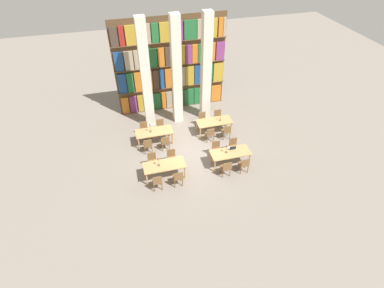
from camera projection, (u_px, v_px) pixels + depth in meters
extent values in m
plane|color=gray|center=(191.00, 153.00, 15.41)|extent=(40.00, 40.00, 0.00)
cube|color=brown|center=(171.00, 65.00, 17.05)|extent=(6.39, 0.06, 5.50)
cube|color=brown|center=(173.00, 106.00, 18.80)|extent=(6.39, 0.35, 0.03)
cube|color=orange|center=(125.00, 105.00, 17.85)|extent=(0.42, 0.20, 1.08)
cube|color=#84387A|center=(133.00, 104.00, 17.95)|extent=(0.41, 0.20, 1.08)
cube|color=#B7932D|center=(141.00, 103.00, 18.03)|extent=(0.32, 0.20, 1.08)
cube|color=orange|center=(148.00, 102.00, 18.12)|extent=(0.50, 0.20, 1.08)
cube|color=#236B38|center=(157.00, 101.00, 18.23)|extent=(0.45, 0.20, 1.08)
cube|color=orange|center=(164.00, 100.00, 18.31)|extent=(0.26, 0.20, 1.08)
cube|color=tan|center=(169.00, 99.00, 18.37)|extent=(0.34, 0.20, 1.08)
cube|color=#47382D|center=(178.00, 98.00, 18.49)|extent=(0.67, 0.20, 1.08)
cube|color=#236B38|center=(189.00, 96.00, 18.62)|extent=(0.61, 0.20, 1.08)
cube|color=#236B38|center=(199.00, 95.00, 18.75)|extent=(0.63, 0.20, 1.08)
cube|color=#236B38|center=(207.00, 94.00, 18.86)|extent=(0.38, 0.20, 1.08)
cube|color=orange|center=(216.00, 93.00, 18.97)|extent=(0.62, 0.20, 1.08)
cube|color=brown|center=(172.00, 86.00, 17.92)|extent=(6.39, 0.35, 0.03)
cube|color=navy|center=(122.00, 83.00, 16.94)|extent=(0.46, 0.20, 1.20)
cube|color=#236B38|center=(130.00, 82.00, 17.03)|extent=(0.36, 0.20, 1.20)
cube|color=orange|center=(141.00, 81.00, 17.15)|extent=(0.69, 0.20, 1.20)
cube|color=orange|center=(150.00, 80.00, 17.25)|extent=(0.29, 0.20, 1.20)
cube|color=#47382D|center=(156.00, 79.00, 17.32)|extent=(0.32, 0.20, 1.20)
cube|color=navy|center=(162.00, 79.00, 17.39)|extent=(0.25, 0.20, 1.20)
cube|color=orange|center=(169.00, 78.00, 17.48)|extent=(0.51, 0.20, 1.20)
cube|color=tan|center=(180.00, 76.00, 17.60)|extent=(0.62, 0.20, 1.20)
cube|color=#B7932D|center=(190.00, 75.00, 17.72)|extent=(0.50, 0.20, 1.20)
cube|color=navy|center=(200.00, 74.00, 17.84)|extent=(0.69, 0.20, 1.20)
cube|color=#236B38|center=(209.00, 73.00, 17.96)|extent=(0.38, 0.20, 1.20)
cube|color=#B7932D|center=(218.00, 72.00, 18.06)|extent=(0.58, 0.20, 1.20)
cube|color=brown|center=(171.00, 65.00, 17.04)|extent=(6.39, 0.35, 0.03)
cube|color=navy|center=(119.00, 62.00, 16.10)|extent=(0.47, 0.20, 1.07)
cube|color=tan|center=(129.00, 60.00, 16.21)|extent=(0.47, 0.20, 1.07)
cube|color=tan|center=(139.00, 59.00, 16.32)|extent=(0.57, 0.20, 1.07)
cube|color=#236B38|center=(151.00, 58.00, 16.45)|extent=(0.62, 0.20, 1.07)
cube|color=orange|center=(161.00, 57.00, 16.56)|extent=(0.36, 0.20, 1.07)
cube|color=#47382D|center=(169.00, 56.00, 16.65)|extent=(0.46, 0.20, 1.07)
cube|color=#B7932D|center=(179.00, 55.00, 16.77)|extent=(0.62, 0.20, 1.07)
cube|color=#84387A|center=(189.00, 54.00, 16.87)|extent=(0.35, 0.20, 1.07)
cube|color=orange|center=(195.00, 53.00, 16.94)|extent=(0.32, 0.20, 1.07)
cube|color=#236B38|center=(201.00, 53.00, 17.01)|extent=(0.36, 0.20, 1.07)
cube|color=orange|center=(210.00, 52.00, 17.12)|extent=(0.59, 0.20, 1.07)
cube|color=#84387A|center=(220.00, 51.00, 17.24)|extent=(0.49, 0.20, 1.07)
cube|color=brown|center=(170.00, 41.00, 16.16)|extent=(6.39, 0.35, 0.03)
cube|color=#47382D|center=(114.00, 37.00, 15.23)|extent=(0.39, 0.20, 1.03)
cube|color=maroon|center=(121.00, 36.00, 15.31)|extent=(0.26, 0.20, 1.03)
cube|color=#B7932D|center=(131.00, 35.00, 15.40)|extent=(0.60, 0.20, 1.03)
cube|color=tan|center=(144.00, 34.00, 15.54)|extent=(0.65, 0.20, 1.03)
cube|color=#236B38|center=(155.00, 33.00, 15.65)|extent=(0.37, 0.20, 1.03)
cube|color=#B7932D|center=(166.00, 32.00, 15.76)|extent=(0.68, 0.20, 1.03)
cube|color=#84387A|center=(178.00, 31.00, 15.89)|extent=(0.52, 0.20, 1.03)
cube|color=#236B38|center=(190.00, 30.00, 16.02)|extent=(0.70, 0.20, 1.03)
cube|color=tan|center=(201.00, 29.00, 16.14)|extent=(0.41, 0.20, 1.03)
cube|color=#B7932D|center=(211.00, 28.00, 16.25)|extent=(0.67, 0.20, 1.03)
cube|color=orange|center=(220.00, 27.00, 16.36)|extent=(0.26, 0.20, 1.03)
cube|color=tan|center=(224.00, 27.00, 16.41)|extent=(0.15, 0.20, 1.03)
cube|color=silver|center=(146.00, 76.00, 15.46)|extent=(0.50, 0.50, 6.00)
cube|color=silver|center=(176.00, 73.00, 15.78)|extent=(0.50, 0.50, 6.00)
cube|color=silver|center=(206.00, 69.00, 16.10)|extent=(0.50, 0.50, 6.00)
cube|color=tan|center=(164.00, 165.00, 13.63)|extent=(1.92, 0.82, 0.04)
cylinder|color=tan|center=(147.00, 179.00, 13.46)|extent=(0.07, 0.07, 0.71)
cylinder|color=tan|center=(185.00, 172.00, 13.80)|extent=(0.07, 0.07, 0.71)
cylinder|color=tan|center=(145.00, 170.00, 13.95)|extent=(0.07, 0.07, 0.71)
cylinder|color=tan|center=(182.00, 163.00, 14.29)|extent=(0.07, 0.07, 0.71)
cylinder|color=brown|center=(153.00, 183.00, 13.50)|extent=(0.04, 0.04, 0.44)
cylinder|color=brown|center=(161.00, 181.00, 13.57)|extent=(0.04, 0.04, 0.44)
cylinder|color=brown|center=(154.00, 188.00, 13.24)|extent=(0.04, 0.04, 0.44)
cylinder|color=brown|center=(162.00, 187.00, 13.31)|extent=(0.04, 0.04, 0.44)
cube|color=brown|center=(157.00, 181.00, 13.25)|extent=(0.42, 0.40, 0.04)
cube|color=brown|center=(157.00, 180.00, 12.97)|extent=(0.40, 0.03, 0.42)
cylinder|color=brown|center=(157.00, 167.00, 14.25)|extent=(0.04, 0.04, 0.44)
cylinder|color=brown|center=(150.00, 169.00, 14.18)|extent=(0.04, 0.04, 0.44)
cylinder|color=brown|center=(156.00, 163.00, 14.50)|extent=(0.04, 0.04, 0.44)
cylinder|color=brown|center=(149.00, 164.00, 14.43)|extent=(0.04, 0.04, 0.44)
cube|color=brown|center=(153.00, 162.00, 14.19)|extent=(0.42, 0.40, 0.04)
cube|color=brown|center=(152.00, 156.00, 14.18)|extent=(0.40, 0.03, 0.42)
cylinder|color=brown|center=(173.00, 179.00, 13.68)|extent=(0.04, 0.04, 0.44)
cylinder|color=brown|center=(181.00, 177.00, 13.75)|extent=(0.04, 0.04, 0.44)
cylinder|color=brown|center=(175.00, 184.00, 13.43)|extent=(0.04, 0.04, 0.44)
cylinder|color=brown|center=(183.00, 183.00, 13.50)|extent=(0.04, 0.04, 0.44)
cube|color=brown|center=(178.00, 177.00, 13.44)|extent=(0.42, 0.40, 0.04)
cube|color=brown|center=(178.00, 176.00, 13.15)|extent=(0.40, 0.03, 0.42)
cylinder|color=brown|center=(177.00, 164.00, 14.43)|extent=(0.04, 0.04, 0.44)
cylinder|color=brown|center=(169.00, 165.00, 14.36)|extent=(0.04, 0.04, 0.44)
cylinder|color=brown|center=(175.00, 159.00, 14.69)|extent=(0.04, 0.04, 0.44)
cylinder|color=brown|center=(168.00, 161.00, 14.62)|extent=(0.04, 0.04, 0.44)
cube|color=brown|center=(172.00, 159.00, 14.37)|extent=(0.42, 0.40, 0.04)
cube|color=brown|center=(171.00, 153.00, 14.36)|extent=(0.40, 0.03, 0.42)
cylinder|color=brown|center=(159.00, 165.00, 13.59)|extent=(0.14, 0.14, 0.01)
cylinder|color=brown|center=(159.00, 162.00, 13.46)|extent=(0.02, 0.02, 0.37)
cone|color=brown|center=(158.00, 159.00, 13.32)|extent=(0.11, 0.11, 0.07)
cube|color=tan|center=(230.00, 152.00, 14.30)|extent=(1.92, 0.82, 0.04)
cylinder|color=tan|center=(215.00, 166.00, 14.13)|extent=(0.07, 0.07, 0.71)
cylinder|color=tan|center=(249.00, 160.00, 14.47)|extent=(0.07, 0.07, 0.71)
cylinder|color=tan|center=(211.00, 157.00, 14.61)|extent=(0.07, 0.07, 0.71)
cylinder|color=tan|center=(244.00, 151.00, 14.96)|extent=(0.07, 0.07, 0.71)
cylinder|color=brown|center=(220.00, 169.00, 14.16)|extent=(0.04, 0.04, 0.44)
cylinder|color=brown|center=(227.00, 168.00, 14.24)|extent=(0.04, 0.04, 0.44)
cylinder|color=brown|center=(223.00, 174.00, 13.91)|extent=(0.04, 0.04, 0.44)
cylinder|color=brown|center=(230.00, 173.00, 13.98)|extent=(0.04, 0.04, 0.44)
cube|color=brown|center=(225.00, 167.00, 13.92)|extent=(0.42, 0.40, 0.04)
cube|color=brown|center=(227.00, 166.00, 13.64)|extent=(0.40, 0.03, 0.42)
cylinder|color=brown|center=(221.00, 155.00, 14.92)|extent=(0.04, 0.04, 0.44)
cylinder|color=brown|center=(214.00, 157.00, 14.85)|extent=(0.04, 0.04, 0.44)
cylinder|color=brown|center=(219.00, 151.00, 15.17)|extent=(0.04, 0.04, 0.44)
cylinder|color=brown|center=(212.00, 152.00, 15.10)|extent=(0.04, 0.04, 0.44)
cube|color=brown|center=(217.00, 150.00, 14.86)|extent=(0.42, 0.40, 0.04)
cube|color=brown|center=(216.00, 144.00, 14.85)|extent=(0.40, 0.03, 0.42)
cylinder|color=brown|center=(238.00, 166.00, 14.34)|extent=(0.04, 0.04, 0.44)
cylinder|color=brown|center=(245.00, 164.00, 14.41)|extent=(0.04, 0.04, 0.44)
cylinder|color=brown|center=(241.00, 171.00, 14.09)|extent=(0.04, 0.04, 0.44)
cylinder|color=brown|center=(248.00, 169.00, 14.16)|extent=(0.04, 0.04, 0.44)
cube|color=brown|center=(244.00, 164.00, 14.10)|extent=(0.42, 0.40, 0.04)
cube|color=brown|center=(246.00, 163.00, 13.81)|extent=(0.40, 0.03, 0.42)
cylinder|color=brown|center=(238.00, 152.00, 15.09)|extent=(0.04, 0.04, 0.44)
cylinder|color=brown|center=(231.00, 153.00, 15.02)|extent=(0.04, 0.04, 0.44)
cylinder|color=brown|center=(236.00, 148.00, 15.35)|extent=(0.04, 0.04, 0.44)
cylinder|color=brown|center=(229.00, 149.00, 15.28)|extent=(0.04, 0.04, 0.44)
cube|color=brown|center=(234.00, 147.00, 15.03)|extent=(0.42, 0.40, 0.04)
cube|color=brown|center=(233.00, 141.00, 15.02)|extent=(0.40, 0.03, 0.42)
cylinder|color=brown|center=(226.00, 152.00, 14.27)|extent=(0.14, 0.14, 0.01)
cylinder|color=brown|center=(226.00, 149.00, 14.15)|extent=(0.02, 0.02, 0.37)
cone|color=brown|center=(227.00, 146.00, 14.01)|extent=(0.11, 0.11, 0.07)
cube|color=silver|center=(232.00, 148.00, 14.50)|extent=(0.32, 0.22, 0.01)
cube|color=black|center=(233.00, 148.00, 14.35)|extent=(0.32, 0.01, 0.20)
cube|color=tan|center=(154.00, 132.00, 15.57)|extent=(1.92, 0.82, 0.04)
cylinder|color=tan|center=(139.00, 144.00, 15.39)|extent=(0.07, 0.07, 0.71)
cylinder|color=tan|center=(172.00, 138.00, 15.74)|extent=(0.07, 0.07, 0.71)
cylinder|color=tan|center=(137.00, 136.00, 15.88)|extent=(0.07, 0.07, 0.71)
cylinder|color=tan|center=(170.00, 131.00, 16.23)|extent=(0.07, 0.07, 0.71)
cylinder|color=brown|center=(144.00, 147.00, 15.43)|extent=(0.04, 0.04, 0.44)
cylinder|color=brown|center=(151.00, 146.00, 15.50)|extent=(0.04, 0.04, 0.44)
cylinder|color=brown|center=(145.00, 151.00, 15.18)|extent=(0.04, 0.04, 0.44)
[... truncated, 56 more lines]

